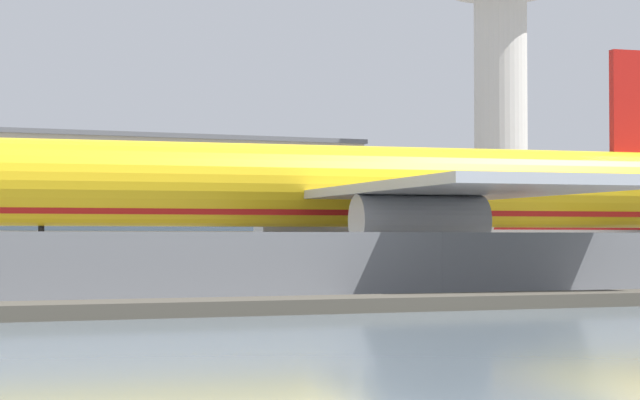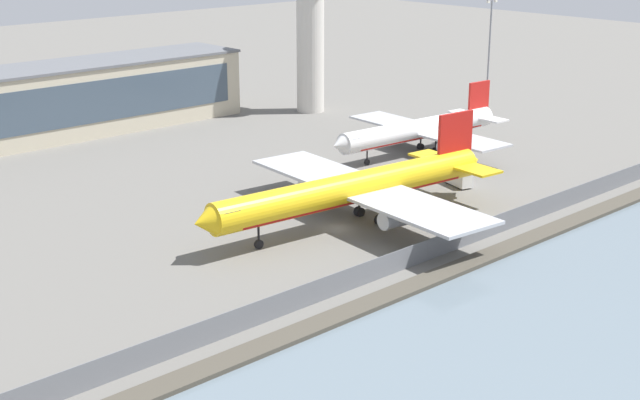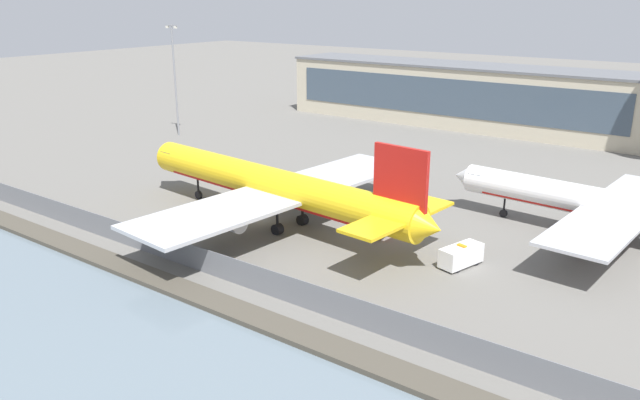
# 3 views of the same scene
# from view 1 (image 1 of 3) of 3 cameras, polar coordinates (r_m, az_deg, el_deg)

# --- Properties ---
(ground_plane) EXTENTS (500.00, 500.00, 0.00)m
(ground_plane) POSITION_cam_1_polar(r_m,az_deg,el_deg) (64.64, -1.17, -4.00)
(ground_plane) COLOR #66635E
(shoreline_seawall) EXTENTS (320.00, 3.00, 0.50)m
(shoreline_seawall) POSITION_cam_1_polar(r_m,az_deg,el_deg) (46.21, 8.25, -4.57)
(shoreline_seawall) COLOR #474238
(shoreline_seawall) RESTS_ON ground
(perimeter_fence) EXTENTS (280.00, 0.10, 2.77)m
(perimeter_fence) POSITION_cam_1_polar(r_m,az_deg,el_deg) (50.07, 5.59, -3.06)
(perimeter_fence) COLOR slate
(perimeter_fence) RESTS_ON ground
(cargo_jet_yellow) EXTENTS (49.43, 43.10, 13.30)m
(cargo_jet_yellow) POSITION_cam_1_polar(r_m,az_deg,el_deg) (65.78, 1.64, 0.46)
(cargo_jet_yellow) COLOR yellow
(cargo_jet_yellow) RESTS_ON ground
(baggage_tug) EXTENTS (1.73, 3.26, 1.80)m
(baggage_tug) POSITION_cam_1_polar(r_m,az_deg,el_deg) (75.86, 8.94, -3.03)
(baggage_tug) COLOR red
(baggage_tug) RESTS_ON ground
(control_tower) EXTENTS (11.67, 11.67, 37.43)m
(control_tower) POSITION_cam_1_polar(r_m,az_deg,el_deg) (139.85, 8.25, 6.07)
(control_tower) COLOR beige
(control_tower) RESTS_ON ground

